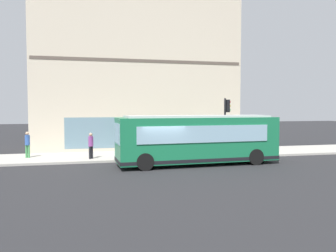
% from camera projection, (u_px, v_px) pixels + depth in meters
% --- Properties ---
extents(ground, '(120.00, 120.00, 0.00)m').
position_uv_depth(ground, '(161.00, 168.00, 19.95)').
color(ground, '#262628').
extents(sidewalk_curb, '(4.73, 40.00, 0.15)m').
position_uv_depth(sidewalk_curb, '(147.00, 155.00, 24.77)').
color(sidewalk_curb, '#B2ADA3').
rests_on(sidewalk_curb, ground).
extents(building_corner, '(6.73, 16.96, 13.19)m').
position_uv_depth(building_corner, '(136.00, 73.00, 29.95)').
color(building_corner, beige).
rests_on(building_corner, ground).
extents(city_bus_nearside, '(2.99, 10.14, 3.07)m').
position_uv_depth(city_bus_nearside, '(197.00, 140.00, 21.07)').
color(city_bus_nearside, '#197247').
rests_on(city_bus_nearside, ground).
extents(traffic_light_near_corner, '(0.32, 0.49, 4.07)m').
position_uv_depth(traffic_light_near_corner, '(227.00, 116.00, 24.18)').
color(traffic_light_near_corner, black).
rests_on(traffic_light_near_corner, sidewalk_curb).
extents(fire_hydrant, '(0.35, 0.35, 0.74)m').
position_uv_depth(fire_hydrant, '(126.00, 149.00, 24.71)').
color(fire_hydrant, red).
rests_on(fire_hydrant, sidewalk_curb).
extents(pedestrian_walking_along_curb, '(0.32, 0.32, 1.77)m').
position_uv_depth(pedestrian_walking_along_curb, '(27.00, 143.00, 22.97)').
color(pedestrian_walking_along_curb, '#3F8C4C').
rests_on(pedestrian_walking_along_curb, sidewalk_curb).
extents(pedestrian_by_light_pole, '(0.32, 0.32, 1.79)m').
position_uv_depth(pedestrian_by_light_pole, '(180.00, 138.00, 26.39)').
color(pedestrian_by_light_pole, '#3F8C4C').
rests_on(pedestrian_by_light_pole, sidewalk_curb).
extents(pedestrian_near_hydrant, '(0.32, 0.32, 1.72)m').
position_uv_depth(pedestrian_near_hydrant, '(91.00, 144.00, 22.46)').
color(pedestrian_near_hydrant, black).
rests_on(pedestrian_near_hydrant, sidewalk_curb).
extents(pedestrian_near_building_entrance, '(0.32, 0.32, 1.68)m').
position_uv_depth(pedestrian_near_building_entrance, '(171.00, 140.00, 25.74)').
color(pedestrian_near_building_entrance, '#B23338').
rests_on(pedestrian_near_building_entrance, sidewalk_curb).
extents(newspaper_vending_box, '(0.44, 0.42, 0.90)m').
position_uv_depth(newspaper_vending_box, '(228.00, 147.00, 25.34)').
color(newspaper_vending_box, '#263F99').
rests_on(newspaper_vending_box, sidewalk_curb).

